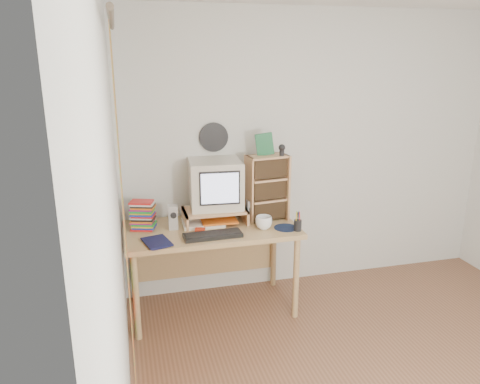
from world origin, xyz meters
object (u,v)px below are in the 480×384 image
mug (264,223)px  diary (145,243)px  cd_rack (267,188)px  desk (210,240)px  dvd_stack (143,214)px  keyboard (213,235)px  crt_monitor (216,184)px

mug → diary: 0.96m
cd_rack → mug: cd_rack is taller
desk → dvd_stack: bearing=176.3°
dvd_stack → desk: bearing=14.3°
diary → keyboard: bearing=-9.7°
cd_rack → diary: cd_rack is taller
keyboard → desk: bearing=81.6°
desk → crt_monitor: bearing=50.4°
keyboard → cd_rack: 0.66m
cd_rack → mug: 0.33m
keyboard → diary: size_ratio=2.07×
dvd_stack → keyboard: bearing=-13.3°
keyboard → cd_rack: (0.53, 0.29, 0.26)m
keyboard → dvd_stack: (-0.51, 0.31, 0.11)m
dvd_stack → diary: bearing=-73.5°
keyboard → dvd_stack: bearing=146.5°
cd_rack → mug: (-0.09, -0.22, -0.23)m
crt_monitor → diary: 0.80m
crt_monitor → diary: crt_monitor is taller
keyboard → mug: mug is taller
desk → crt_monitor: crt_monitor is taller
crt_monitor → dvd_stack: (-0.61, -0.05, -0.19)m
cd_rack → desk: bearing=174.5°
desk → cd_rack: (0.50, 0.02, 0.41)m
keyboard → mug: size_ratio=3.34×
keyboard → mug: bearing=7.4°
dvd_stack → cd_rack: (1.03, -0.02, 0.15)m
keyboard → diary: 0.52m
desk → cd_rack: cd_rack is taller
keyboard → diary: (-0.52, -0.04, 0.01)m
mug → cd_rack: bearing=67.0°
diary → desk: bearing=15.6°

